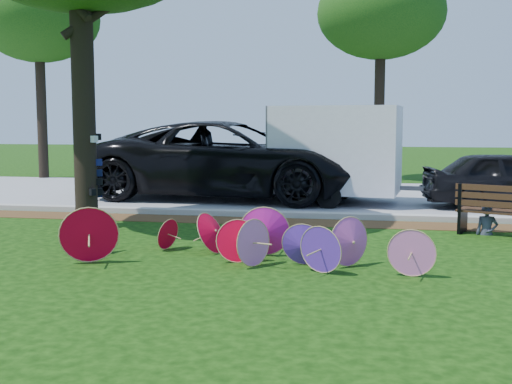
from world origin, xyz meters
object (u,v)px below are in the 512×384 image
dark_pickup (509,179)px  cargo_trailer (337,149)px  parasol_pile (225,238)px  black_van (230,160)px  person_left (488,206)px  park_bench (508,211)px

dark_pickup → cargo_trailer: bearing=81.1°
parasol_pile → black_van: 7.90m
parasol_pile → person_left: size_ratio=5.38×
black_van → person_left: size_ratio=6.88×
dark_pickup → cargo_trailer: 4.20m
parasol_pile → dark_pickup: (5.37, 7.05, 0.33)m
parasol_pile → black_van: black_van is taller
dark_pickup → cargo_trailer: cargo_trailer is taller
black_van → cargo_trailer: size_ratio=2.43×
black_van → dark_pickup: (7.02, -0.65, -0.35)m
cargo_trailer → parasol_pile: bearing=-92.9°
parasol_pile → person_left: 5.24m
park_bench → black_van: bearing=164.7°
dark_pickup → person_left: dark_pickup is taller
dark_pickup → black_van: bearing=76.7°
parasol_pile → black_van: bearing=102.1°
dark_pickup → person_left: (-1.14, -3.97, -0.14)m
black_van → dark_pickup: size_ratio=1.85×
parasol_pile → cargo_trailer: cargo_trailer is taller
black_van → park_bench: (6.23, -4.67, -0.58)m
parasol_pile → park_bench: park_bench is taller
parasol_pile → cargo_trailer: 7.30m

